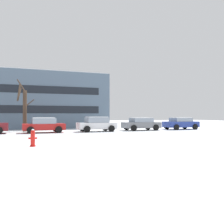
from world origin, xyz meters
TOP-DOWN VIEW (x-y plane):
  - ground_plane at (0.00, 0.00)m, footprint 120.00×120.00m
  - road_surface at (0.00, 3.36)m, footprint 80.00×8.72m
  - fire_hydrant at (1.14, -1.79)m, footprint 0.44×0.30m
  - parked_car_red at (2.51, 8.74)m, footprint 3.88×2.23m
  - parked_car_white at (7.65, 8.57)m, footprint 3.90×2.06m
  - parked_car_gray at (12.79, 8.88)m, footprint 4.15×2.05m
  - parked_car_blue at (17.94, 8.93)m, footprint 4.01×2.15m
  - tree_far_right at (0.77, 11.15)m, footprint 1.73×1.74m
  - building_far_left at (3.79, 19.79)m, footprint 14.78×10.29m

SIDE VIEW (x-z plane):
  - ground_plane at x=0.00m, z-range 0.00..0.00m
  - road_surface at x=0.00m, z-range 0.00..0.00m
  - fire_hydrant at x=1.14m, z-range 0.00..0.92m
  - parked_car_gray at x=12.79m, z-range 0.02..1.41m
  - parked_car_blue at x=17.94m, z-range 0.02..1.42m
  - parked_car_red at x=2.51m, z-range 0.01..1.44m
  - parked_car_white at x=7.65m, z-range 0.01..1.51m
  - tree_far_right at x=0.77m, z-range -0.23..5.03m
  - building_far_left at x=3.79m, z-range 0.00..7.09m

